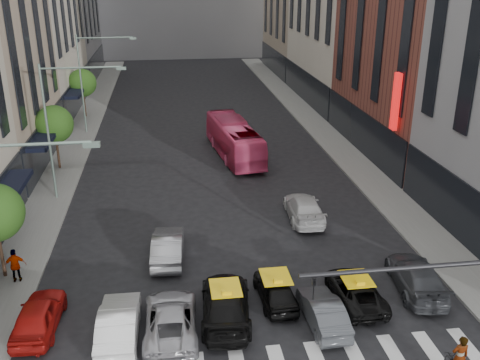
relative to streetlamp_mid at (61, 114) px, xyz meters
name	(u,v)px	position (x,y,z in m)	size (l,w,h in m)	color
sidewalk_left	(72,152)	(-1.46, 10.00, -5.83)	(3.00, 96.00, 0.15)	slate
sidewalk_right	(332,141)	(21.54, 10.00, -5.83)	(3.00, 96.00, 0.15)	slate
tree_mid	(54,124)	(-1.76, 6.00, -2.25)	(2.88, 2.88, 4.95)	black
tree_far	(82,83)	(-1.76, 22.00, -2.25)	(2.88, 2.88, 4.95)	black
streetlamp_mid	(61,114)	(0.00, 0.00, 0.00)	(5.38, 0.25, 9.00)	gray
streetlamp_far	(91,71)	(0.00, 16.00, 0.00)	(5.38, 0.25, 9.00)	gray
liberty_sign	(396,102)	(22.64, 0.00, 0.10)	(0.30, 0.70, 4.00)	red
car_red	(39,315)	(0.84, -14.53, -5.18)	(1.71, 4.24, 1.45)	#9D110E
car_white_front	(119,323)	(4.32, -15.64, -5.15)	(1.60, 4.58, 1.51)	white
car_silver	(171,319)	(6.49, -15.52, -5.23)	(2.24, 4.86, 1.35)	#A9A9AE
taxi_left	(226,303)	(8.93, -14.82, -5.13)	(2.15, 5.30, 1.54)	black
taxi_center	(275,289)	(11.39, -13.88, -5.25)	(1.55, 3.86, 1.32)	black
car_grey_mid	(323,311)	(13.11, -15.88, -5.25)	(1.39, 4.00, 1.32)	#404348
taxi_right	(355,290)	(15.09, -14.41, -5.29)	(2.02, 4.38, 1.22)	black
car_grey_curb	(416,277)	(18.36, -13.86, -5.17)	(2.05, 5.04, 1.46)	#3B3D42
car_row2_left	(168,246)	(6.45, -9.16, -5.15)	(1.60, 4.58, 1.51)	gray
car_row2_right	(304,208)	(14.95, -5.29, -5.17)	(2.05, 5.05, 1.47)	silver
bus	(234,139)	(12.17, 7.25, -4.41)	(2.52, 10.76, 3.00)	#E74376
rider	(463,340)	(17.11, -20.04, -3.99)	(0.67, 0.44, 1.83)	gray
pedestrian_far	(16,265)	(-0.99, -10.61, -4.87)	(1.03, 0.43, 1.76)	gray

